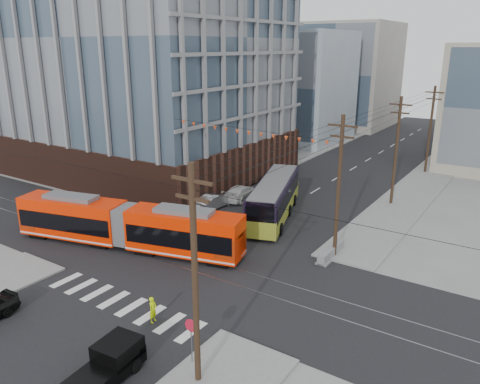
% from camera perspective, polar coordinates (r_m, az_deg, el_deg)
% --- Properties ---
extents(ground, '(160.00, 160.00, 0.00)m').
position_cam_1_polar(ground, '(33.22, -10.30, -11.02)').
color(ground, slate).
extents(office_building, '(30.00, 25.00, 28.60)m').
position_cam_1_polar(office_building, '(61.13, -11.29, 15.82)').
color(office_building, '#381E16').
rests_on(office_building, ground).
extents(bg_bldg_nw_near, '(18.00, 16.00, 18.00)m').
position_cam_1_polar(bg_bldg_nw_near, '(82.20, 6.19, 12.67)').
color(bg_bldg_nw_near, '#8C99A5').
rests_on(bg_bldg_nw_near, ground).
extents(bg_bldg_nw_far, '(16.00, 18.00, 20.00)m').
position_cam_1_polar(bg_bldg_nw_far, '(99.18, 13.30, 13.69)').
color(bg_bldg_nw_far, gray).
rests_on(bg_bldg_nw_far, ground).
extents(utility_pole_near, '(0.30, 0.30, 11.00)m').
position_cam_1_polar(utility_pole_near, '(21.66, -5.50, -10.64)').
color(utility_pole_near, black).
rests_on(utility_pole_near, ground).
extents(utility_pole_far, '(0.30, 0.30, 11.00)m').
position_cam_1_polar(utility_pole_far, '(78.37, 24.48, 8.42)').
color(utility_pole_far, black).
rests_on(utility_pole_far, ground).
extents(streetcar, '(19.48, 7.45, 3.74)m').
position_cam_1_polar(streetcar, '(38.72, -13.66, -3.96)').
color(streetcar, '#F52400').
rests_on(streetcar, ground).
extents(city_bus, '(6.89, 13.28, 3.70)m').
position_cam_1_polar(city_bus, '(44.39, 4.19, -0.76)').
color(city_bus, black).
rests_on(city_bus, ground).
extents(pickup_truck, '(2.22, 5.12, 1.69)m').
position_cam_1_polar(pickup_truck, '(24.72, -16.91, -20.28)').
color(pickup_truck, black).
rests_on(pickup_truck, ground).
extents(parked_car_silver, '(1.95, 4.61, 1.48)m').
position_cam_1_polar(parked_car_silver, '(47.16, -3.06, -1.05)').
color(parked_car_silver, '#A7AAAF').
rests_on(parked_car_silver, ground).
extents(parked_car_white, '(2.73, 5.46, 1.52)m').
position_cam_1_polar(parked_car_white, '(49.62, 0.08, -0.06)').
color(parked_car_white, silver).
rests_on(parked_car_white, ground).
extents(parked_car_grey, '(3.73, 4.92, 1.24)m').
position_cam_1_polar(parked_car_grey, '(55.62, 4.12, 1.68)').
color(parked_car_grey, slate).
rests_on(parked_car_grey, ground).
extents(pedestrian, '(0.48, 0.64, 1.62)m').
position_cam_1_polar(pedestrian, '(28.83, -10.58, -13.92)').
color(pedestrian, '#D1F504').
rests_on(pedestrian, ground).
extents(stop_sign, '(0.76, 0.76, 2.45)m').
position_cam_1_polar(stop_sign, '(25.05, -5.93, -17.88)').
color(stop_sign, red).
rests_on(stop_sign, ground).
extents(jersey_barrier, '(0.92, 3.95, 0.79)m').
position_cam_1_polar(jersey_barrier, '(37.16, 11.01, -7.18)').
color(jersey_barrier, slate).
rests_on(jersey_barrier, ground).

